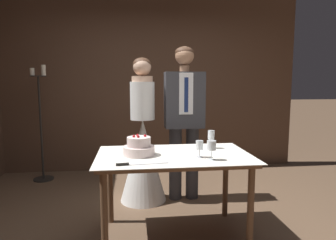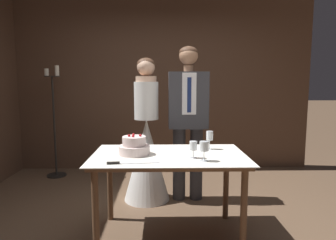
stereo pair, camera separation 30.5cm
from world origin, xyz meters
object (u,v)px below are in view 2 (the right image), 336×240
at_px(cake_knife, 123,163).
at_px(groom, 188,114).
at_px(cake_table, 169,164).
at_px(candle_stand, 55,127).
at_px(tiered_cake, 134,147).
at_px(wine_glass_middle, 204,147).
at_px(bride, 147,149).
at_px(wine_glass_far, 193,147).
at_px(wine_glass_near, 210,137).

relative_size(cake_knife, groom, 0.23).
relative_size(cake_table, candle_stand, 0.83).
bearing_deg(tiered_cake, cake_table, -1.52).
height_order(tiered_cake, wine_glass_middle, tiered_cake).
xyz_separation_m(wine_glass_middle, candle_stand, (-1.92, 2.01, -0.13)).
bearing_deg(cake_knife, wine_glass_middle, 0.94).
bearing_deg(groom, bride, 179.95).
bearing_deg(tiered_cake, cake_knife, -100.89).
xyz_separation_m(groom, candle_stand, (-1.89, 0.92, -0.28)).
distance_m(cake_table, candle_stand, 2.43).
xyz_separation_m(cake_table, groom, (0.24, 0.86, 0.36)).
height_order(tiered_cake, groom, groom).
xyz_separation_m(cake_table, tiered_cake, (-0.31, 0.01, 0.16)).
relative_size(bride, candle_stand, 1.02).
xyz_separation_m(wine_glass_middle, wine_glass_far, (-0.08, 0.10, -0.02)).
relative_size(tiered_cake, wine_glass_middle, 1.70).
height_order(cake_knife, wine_glass_far, wine_glass_far).
relative_size(tiered_cake, wine_glass_near, 1.58).
bearing_deg(wine_glass_middle, cake_knife, -173.49).
relative_size(tiered_cake, wine_glass_far, 1.91).
height_order(tiered_cake, wine_glass_far, tiered_cake).
relative_size(wine_glass_near, wine_glass_far, 1.21).
relative_size(cake_table, bride, 0.81).
bearing_deg(wine_glass_middle, bride, 115.54).
bearing_deg(tiered_cake, candle_stand, 126.90).
xyz_separation_m(wine_glass_far, groom, (0.04, 1.00, 0.17)).
bearing_deg(cake_table, candle_stand, 132.63).
xyz_separation_m(wine_glass_middle, groom, (-0.04, 1.09, 0.15)).
bearing_deg(bride, wine_glass_near, -46.16).
distance_m(cake_table, bride, 0.90).
height_order(wine_glass_near, groom, groom).
bearing_deg(wine_glass_far, candle_stand, 133.87).
relative_size(tiered_cake, bride, 0.17).
distance_m(bride, candle_stand, 1.68).
bearing_deg(cake_knife, candle_stand, 115.78).
bearing_deg(cake_knife, tiered_cake, 73.53).
relative_size(wine_glass_near, groom, 0.10).
relative_size(cake_table, groom, 0.76).
relative_size(cake_table, cake_knife, 3.28).
bearing_deg(bride, wine_glass_far, -65.95).
distance_m(cake_knife, candle_stand, 2.45).
bearing_deg(candle_stand, wine_glass_far, -46.13).
bearing_deg(wine_glass_middle, candle_stand, 133.64).
xyz_separation_m(wine_glass_far, bride, (-0.44, 1.00, -0.24)).
bearing_deg(groom, wine_glass_near, -77.27).
relative_size(wine_glass_middle, bride, 0.10).
relative_size(cake_table, tiered_cake, 4.92).
distance_m(wine_glass_middle, candle_stand, 2.79).
xyz_separation_m(wine_glass_near, wine_glass_far, (-0.19, -0.33, -0.02)).
bearing_deg(tiered_cake, wine_glass_near, 15.28).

